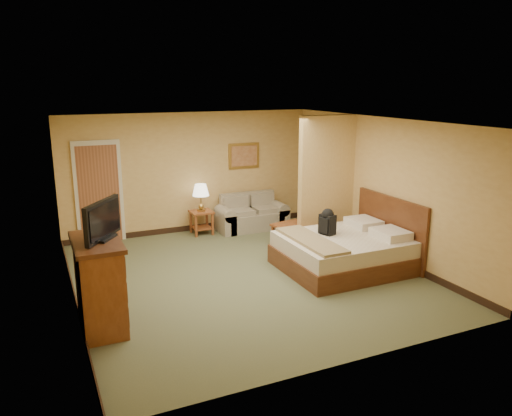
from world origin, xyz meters
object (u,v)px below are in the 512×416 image
loveseat (251,217)px  coffee_table (294,231)px  dresser (99,284)px  bed (348,250)px

loveseat → coffee_table: loveseat is taller
dresser → bed: size_ratio=0.56×
coffee_table → loveseat: bearing=100.1°
coffee_table → bed: bed is taller
dresser → bed: (4.29, 0.48, -0.29)m
bed → coffee_table: bearing=101.4°
loveseat → coffee_table: 1.51m
coffee_table → bed: bearing=-78.6°
loveseat → bed: bearing=-79.3°
dresser → bed: dresser is taller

